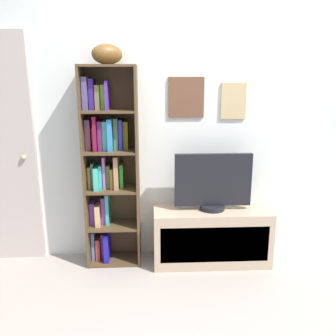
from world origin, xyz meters
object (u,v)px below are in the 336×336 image
bookshelf (108,166)px  tv_stand (211,236)px  football (107,54)px  television (213,183)px

bookshelf → tv_stand: bookshelf is taller
bookshelf → football: bearing=-38.3°
tv_stand → television: bearing=90.0°
bookshelf → football: (0.04, -0.03, 0.94)m
bookshelf → television: bearing=-5.2°
football → television: bearing=-3.3°
football → tv_stand: 1.81m
bookshelf → tv_stand: 1.13m
football → tv_stand: size_ratio=0.25×
football → bookshelf: bearing=141.7°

